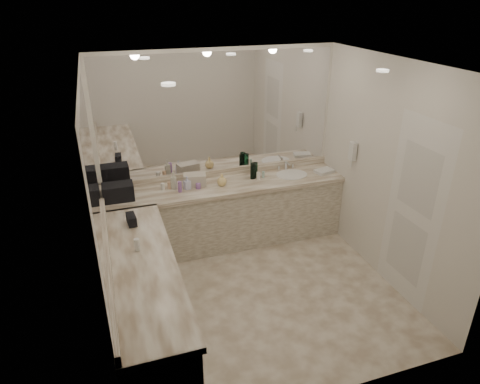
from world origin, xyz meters
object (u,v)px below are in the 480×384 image
object	(u,v)px
cream_cosmetic_case	(195,179)
soap_bottle_a	(174,181)
wall_phone	(353,151)
hand_towel	(324,171)
black_toiletry_bag	(118,192)
soap_bottle_b	(187,183)
soap_bottle_c	(222,180)
sink	(292,175)

from	to	relation	value
cream_cosmetic_case	soap_bottle_a	world-z (taller)	soap_bottle_a
wall_phone	hand_towel	world-z (taller)	wall_phone
black_toiletry_bag	soap_bottle_a	bearing A→B (deg)	8.40
soap_bottle_a	black_toiletry_bag	bearing A→B (deg)	-171.60
soap_bottle_b	soap_bottle_c	distance (m)	0.46
wall_phone	soap_bottle_b	xyz separation A→B (m)	(-2.08, 0.50, -0.36)
black_toiletry_bag	hand_towel	bearing A→B (deg)	-0.57
hand_towel	sink	bearing A→B (deg)	172.17
hand_towel	soap_bottle_b	distance (m)	1.95
sink	hand_towel	distance (m)	0.48
hand_towel	wall_phone	bearing A→B (deg)	-72.96
soap_bottle_b	soap_bottle_a	bearing A→B (deg)	158.53
cream_cosmetic_case	hand_towel	size ratio (longest dim) A/B	1.12
hand_towel	soap_bottle_b	world-z (taller)	soap_bottle_b
soap_bottle_a	wall_phone	bearing A→B (deg)	-14.17
cream_cosmetic_case	sink	bearing A→B (deg)	8.04
wall_phone	soap_bottle_a	distance (m)	2.34
wall_phone	black_toiletry_bag	xyz separation A→B (m)	(-2.94, 0.46, -0.34)
soap_bottle_b	cream_cosmetic_case	bearing A→B (deg)	33.11
soap_bottle_a	sink	bearing A→B (deg)	-2.33
wall_phone	black_toiletry_bag	size ratio (longest dim) A/B	0.65
soap_bottle_a	soap_bottle_b	distance (m)	0.17
wall_phone	sink	bearing A→B (deg)	140.43
sink	wall_phone	bearing A→B (deg)	-39.57
black_toiletry_bag	hand_towel	distance (m)	2.81
cream_cosmetic_case	hand_towel	world-z (taller)	cream_cosmetic_case
cream_cosmetic_case	soap_bottle_a	size ratio (longest dim) A/B	1.27
hand_towel	black_toiletry_bag	bearing A→B (deg)	179.43
black_toiletry_bag	soap_bottle_b	xyz separation A→B (m)	(0.86, 0.04, -0.02)
cream_cosmetic_case	soap_bottle_c	xyz separation A→B (m)	(0.33, -0.12, -0.00)
wall_phone	hand_towel	size ratio (longest dim) A/B	0.93
sink	cream_cosmetic_case	xyz separation A→B (m)	(-1.36, 0.08, 0.09)
sink	soap_bottle_a	xyz separation A→B (m)	(-1.64, 0.07, 0.12)
wall_phone	soap_bottle_c	size ratio (longest dim) A/B	1.46
soap_bottle_a	soap_bottle_c	distance (m)	0.63
sink	soap_bottle_c	distance (m)	1.03
cream_cosmetic_case	soap_bottle_c	bearing A→B (deg)	-7.51
sink	soap_bottle_b	distance (m)	1.48
hand_towel	soap_bottle_b	bearing A→B (deg)	177.99
cream_cosmetic_case	soap_bottle_a	xyz separation A→B (m)	(-0.28, -0.02, 0.03)
black_toiletry_bag	cream_cosmetic_case	xyz separation A→B (m)	(0.98, 0.12, -0.02)
cream_cosmetic_case	soap_bottle_b	xyz separation A→B (m)	(-0.12, -0.08, 0.00)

